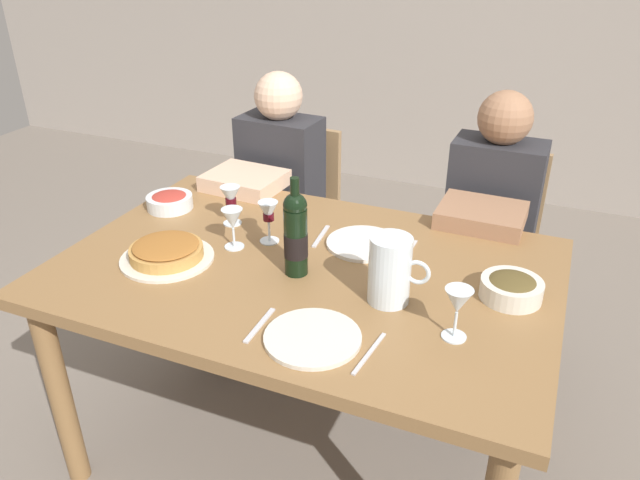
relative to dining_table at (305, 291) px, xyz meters
name	(u,v)px	position (x,y,z in m)	size (l,w,h in m)	color
ground_plane	(307,446)	(0.00, 0.00, -0.67)	(8.00, 8.00, 0.00)	slate
dining_table	(305,291)	(0.00, 0.00, 0.00)	(1.50, 1.00, 0.76)	olive
wine_bottle	(296,234)	(-0.01, -0.05, 0.22)	(0.07, 0.07, 0.30)	black
water_pitcher	(390,274)	(0.29, -0.08, 0.18)	(0.17, 0.12, 0.19)	silver
baked_tart	(166,252)	(-0.41, -0.13, 0.12)	(0.29, 0.29, 0.06)	silver
salad_bowl	(170,201)	(-0.63, 0.19, 0.12)	(0.17, 0.17, 0.06)	silver
olive_bowl	(511,287)	(0.60, 0.06, 0.13)	(0.17, 0.17, 0.07)	silver
wine_glass_left_diner	(268,214)	(-0.17, 0.10, 0.19)	(0.07, 0.07, 0.14)	silver
wine_glass_right_diner	(233,220)	(-0.26, 0.02, 0.19)	(0.07, 0.07, 0.13)	silver
wine_glass_centre	(458,303)	(0.49, -0.18, 0.20)	(0.07, 0.07, 0.14)	silver
wine_glass_spare	(231,198)	(-0.35, 0.17, 0.19)	(0.07, 0.07, 0.14)	silver
dinner_plate_left_setting	(364,243)	(0.12, 0.20, 0.10)	(0.24, 0.24, 0.01)	white
dinner_plate_right_setting	(313,338)	(0.17, -0.33, 0.10)	(0.25, 0.25, 0.01)	silver
fork_left_setting	(321,236)	(-0.03, 0.20, 0.09)	(0.16, 0.01, 0.01)	silver
knife_left_setting	(408,253)	(0.27, 0.20, 0.09)	(0.18, 0.01, 0.01)	silver
knife_right_setting	(369,353)	(0.32, -0.33, 0.09)	(0.18, 0.01, 0.01)	silver
spoon_right_setting	(260,325)	(0.02, -0.33, 0.09)	(0.16, 0.01, 0.01)	silver
chair_left	(295,210)	(-0.44, 0.87, -0.17)	(0.43, 0.43, 0.87)	#9E7A51
diner_left	(268,205)	(-0.46, 0.64, -0.05)	(0.35, 0.52, 1.16)	#2D2D33
chair_right	(491,241)	(0.45, 0.91, -0.17)	(0.41, 0.41, 0.87)	#9E7A51
diner_right	(484,239)	(0.45, 0.67, -0.05)	(0.34, 0.51, 1.16)	#2D2D33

